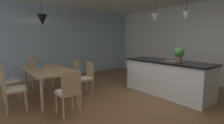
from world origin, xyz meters
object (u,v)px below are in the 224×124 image
(chair_kitchen_end, at_px, (69,91))
(vase_on_dining_table, at_px, (41,66))
(chair_far_right, at_px, (85,77))
(chair_near_right, at_px, (13,88))
(kitchen_island, at_px, (167,77))
(potted_plant_on_island, at_px, (179,53))
(dining_table, at_px, (48,71))
(chair_window_end, at_px, (36,71))
(chair_far_left, at_px, (72,72))
(chair_near_left, at_px, (8,80))

(chair_kitchen_end, relative_size, vase_on_dining_table, 5.54)
(chair_far_right, bearing_deg, chair_near_right, -90.30)
(vase_on_dining_table, bearing_deg, kitchen_island, 56.78)
(chair_far_right, relative_size, potted_plant_on_island, 2.31)
(potted_plant_on_island, bearing_deg, chair_near_right, -115.17)
(chair_kitchen_end, relative_size, potted_plant_on_island, 2.31)
(dining_table, xyz_separation_m, chair_far_right, (0.42, 0.83, -0.19))
(vase_on_dining_table, bearing_deg, chair_kitchen_end, 5.63)
(chair_window_end, relative_size, kitchen_island, 0.38)
(chair_window_end, relative_size, chair_far_left, 1.00)
(chair_near_right, relative_size, kitchen_island, 0.38)
(chair_window_end, height_order, chair_near_left, same)
(chair_kitchen_end, height_order, chair_far_right, same)
(chair_window_end, xyz_separation_m, chair_kitchen_end, (2.59, 0.00, 0.00))
(chair_near_left, bearing_deg, potted_plant_on_island, 54.55)
(chair_near_left, distance_m, potted_plant_on_island, 4.24)
(chair_near_left, bearing_deg, chair_near_right, 0.01)
(chair_window_end, relative_size, vase_on_dining_table, 5.54)
(chair_kitchen_end, bearing_deg, chair_far_right, 136.48)
(chair_near_left, distance_m, chair_far_right, 1.86)
(chair_far_right, bearing_deg, chair_near_left, -116.65)
(dining_table, relative_size, chair_window_end, 2.12)
(chair_far_left, xyz_separation_m, chair_kitchen_end, (1.71, -0.83, 0.00))
(chair_kitchen_end, height_order, chair_near_left, same)
(chair_near_left, relative_size, chair_far_right, 1.00)
(chair_window_end, distance_m, chair_kitchen_end, 2.59)
(chair_far_right, bearing_deg, dining_table, -116.79)
(dining_table, xyz_separation_m, chair_far_left, (-0.42, 0.83, -0.19))
(chair_window_end, bearing_deg, chair_near_left, -43.32)
(chair_far_left, bearing_deg, potted_plant_on_island, 35.75)
(chair_far_left, xyz_separation_m, vase_on_dining_table, (0.34, -0.97, 0.33))
(chair_near_left, bearing_deg, chair_far_left, 90.04)
(chair_near_right, height_order, vase_on_dining_table, vase_on_dining_table)
(kitchen_island, bearing_deg, chair_far_right, -126.15)
(chair_far_left, relative_size, chair_near_left, 1.00)
(kitchen_island, bearing_deg, dining_table, -123.34)
(chair_window_end, bearing_deg, vase_on_dining_table, -6.21)
(potted_plant_on_island, bearing_deg, chair_far_right, -132.35)
(chair_far_left, distance_m, chair_kitchen_end, 1.90)
(chair_far_left, bearing_deg, chair_far_right, -0.01)
(chair_far_right, relative_size, kitchen_island, 0.38)
(vase_on_dining_table, bearing_deg, chair_far_left, 109.17)
(chair_near_right, xyz_separation_m, chair_far_right, (0.01, 1.66, 0.00))
(chair_far_right, bearing_deg, chair_kitchen_end, -43.52)
(chair_window_end, bearing_deg, kitchen_island, 40.81)
(potted_plant_on_island, height_order, vase_on_dining_table, potted_plant_on_island)
(chair_window_end, relative_size, chair_kitchen_end, 1.00)
(vase_on_dining_table, bearing_deg, chair_window_end, 173.79)
(chair_near_left, bearing_deg, dining_table, 63.49)
(dining_table, distance_m, chair_kitchen_end, 1.31)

